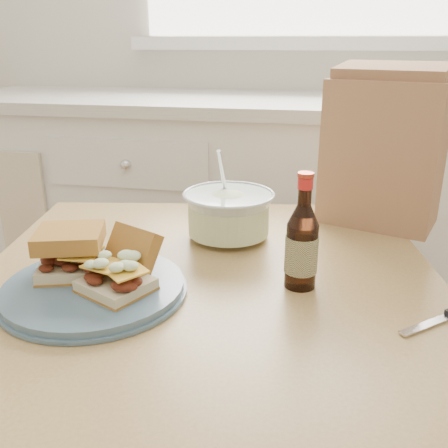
% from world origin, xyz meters
% --- Properties ---
extents(cabinet_run, '(2.50, 0.64, 0.94)m').
position_xyz_m(cabinet_run, '(-0.00, 1.70, 0.47)').
color(cabinet_run, silver).
rests_on(cabinet_run, ground).
extents(dining_table, '(1.00, 1.00, 0.72)m').
position_xyz_m(dining_table, '(-0.07, 0.70, 0.62)').
color(dining_table, tan).
rests_on(dining_table, ground).
extents(plate, '(0.31, 0.31, 0.02)m').
position_xyz_m(plate, '(-0.25, 0.59, 0.73)').
color(plate, '#476173').
rests_on(plate, dining_table).
extents(sandwich_left, '(0.14, 0.13, 0.08)m').
position_xyz_m(sandwich_left, '(-0.30, 0.62, 0.78)').
color(sandwich_left, '#CABD8E').
rests_on(sandwich_left, plate).
extents(sandwich_right, '(0.14, 0.18, 0.09)m').
position_xyz_m(sandwich_right, '(-0.19, 0.60, 0.77)').
color(sandwich_right, '#CABD8E').
rests_on(sandwich_right, plate).
extents(coleslaw_bowl, '(0.20, 0.20, 0.20)m').
position_xyz_m(coleslaw_bowl, '(-0.07, 0.89, 0.77)').
color(coleslaw_bowl, silver).
rests_on(coleslaw_bowl, dining_table).
extents(beer_bottle, '(0.06, 0.06, 0.21)m').
position_xyz_m(beer_bottle, '(0.10, 0.69, 0.80)').
color(beer_bottle, black).
rests_on(beer_bottle, dining_table).
extents(paper_bag, '(0.29, 0.24, 0.33)m').
position_xyz_m(paper_bag, '(0.26, 1.07, 0.89)').
color(paper_bag, '#A3744F').
rests_on(paper_bag, dining_table).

